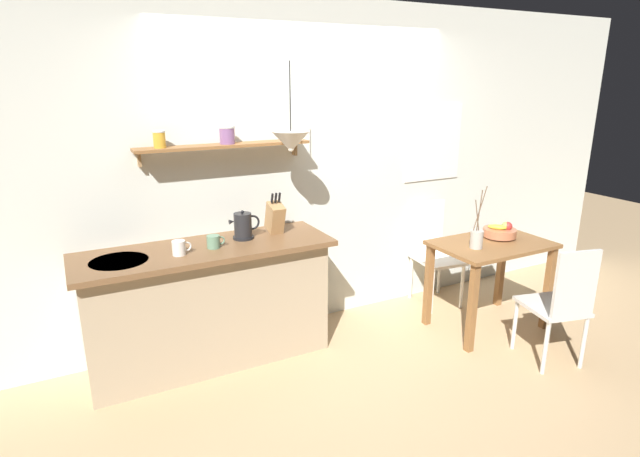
{
  "coord_description": "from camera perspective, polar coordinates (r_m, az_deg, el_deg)",
  "views": [
    {
      "loc": [
        -1.87,
        -3.15,
        2.09
      ],
      "look_at": [
        -0.1,
        0.25,
        0.95
      ],
      "focal_mm": 28.53,
      "sensor_mm": 36.0,
      "label": 1
    }
  ],
  "objects": [
    {
      "name": "ground_plane",
      "position": [
        4.22,
        2.85,
        -13.17
      ],
      "size": [
        14.0,
        14.0,
        0.0
      ],
      "primitive_type": "plane",
      "color": "tan"
    },
    {
      "name": "back_wall",
      "position": [
        4.39,
        1.12,
        6.87
      ],
      "size": [
        6.8,
        0.11,
        2.7
      ],
      "color": "silver",
      "rests_on": "ground_plane"
    },
    {
      "name": "kitchen_counter",
      "position": [
        3.92,
        -12.35,
        -8.26
      ],
      "size": [
        1.83,
        0.63,
        0.92
      ],
      "color": "tan",
      "rests_on": "ground_plane"
    },
    {
      "name": "wall_shelf",
      "position": [
        3.82,
        -11.18,
        9.47
      ],
      "size": [
        1.29,
        0.2,
        0.26
      ],
      "color": "brown"
    },
    {
      "name": "dining_table",
      "position": [
        4.53,
        18.6,
        -3.18
      ],
      "size": [
        0.96,
        0.63,
        0.77
      ],
      "color": "brown",
      "rests_on": "ground_plane"
    },
    {
      "name": "dining_chair_near",
      "position": [
        4.16,
        25.41,
        -7.44
      ],
      "size": [
        0.48,
        0.51,
        0.94
      ],
      "color": "silver",
      "rests_on": "ground_plane"
    },
    {
      "name": "dining_chair_far",
      "position": [
        4.97,
        12.54,
        -2.24
      ],
      "size": [
        0.43,
        0.48,
        0.96
      ],
      "color": "white",
      "rests_on": "ground_plane"
    },
    {
      "name": "fruit_bowl",
      "position": [
        4.63,
        19.56,
        -0.32
      ],
      "size": [
        0.28,
        0.28,
        0.14
      ],
      "color": "#BC704C",
      "rests_on": "dining_table"
    },
    {
      "name": "twig_vase",
      "position": [
        4.28,
        17.16,
        -1.06
      ],
      "size": [
        0.11,
        0.1,
        0.51
      ],
      "color": "#B7B2A8",
      "rests_on": "dining_table"
    },
    {
      "name": "electric_kettle",
      "position": [
        3.85,
        -8.6,
        0.27
      ],
      "size": [
        0.24,
        0.16,
        0.22
      ],
      "color": "black",
      "rests_on": "kitchen_counter"
    },
    {
      "name": "knife_block",
      "position": [
        3.95,
        -5.06,
        1.28
      ],
      "size": [
        0.11,
        0.2,
        0.33
      ],
      "color": "tan",
      "rests_on": "kitchen_counter"
    },
    {
      "name": "coffee_mug_by_sink",
      "position": [
        3.6,
        -15.5,
        -2.1
      ],
      "size": [
        0.13,
        0.09,
        0.1
      ],
      "color": "white",
      "rests_on": "kitchen_counter"
    },
    {
      "name": "coffee_mug_spare",
      "position": [
        3.69,
        -11.82,
        -1.45
      ],
      "size": [
        0.13,
        0.09,
        0.09
      ],
      "color": "slate",
      "rests_on": "kitchen_counter"
    },
    {
      "name": "pendant_lamp",
      "position": [
        3.68,
        -3.29,
        9.74
      ],
      "size": [
        0.28,
        0.28,
        0.62
      ],
      "color": "black"
    }
  ]
}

